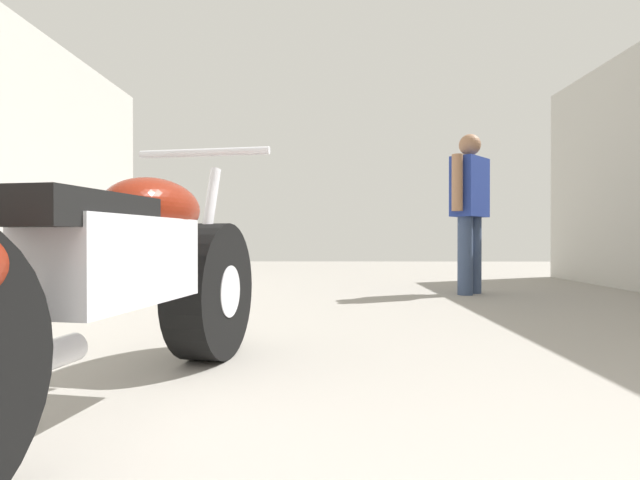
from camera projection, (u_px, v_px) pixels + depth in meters
The scene contains 3 objects.
ground_plane at pixel (358, 321), 3.54m from camera, with size 17.33×17.33×0.00m, color gray.
motorcycle_maroon_cruiser at pixel (110, 289), 1.60m from camera, with size 0.76×2.30×1.07m.
mechanic_in_blue at pixel (470, 204), 5.20m from camera, with size 0.56×0.60×1.77m.
Camera 1 is at (-0.25, 0.07, 0.63)m, focal length 26.36 mm.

